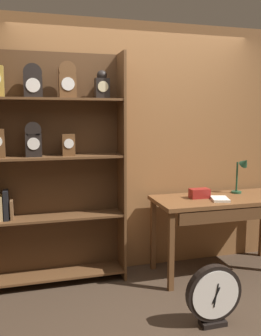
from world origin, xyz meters
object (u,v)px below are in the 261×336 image
(bookshelf, at_px, (47,163))
(round_clock_large, at_px, (214,295))
(desk_lamp, at_px, (242,171))
(toolbox_small, at_px, (199,193))
(workbench, at_px, (224,207))
(open_repair_manual, at_px, (220,199))

(bookshelf, xyz_separation_m, round_clock_large, (1.19, -1.12, -0.95))
(bookshelf, bearing_deg, desk_lamp, -3.19)
(desk_lamp, height_order, toolbox_small, desk_lamp)
(bookshelf, relative_size, workbench, 1.54)
(bookshelf, distance_m, workbench, 1.85)
(open_repair_manual, distance_m, round_clock_large, 1.07)
(bookshelf, bearing_deg, workbench, -8.21)
(toolbox_small, relative_size, round_clock_large, 0.40)
(desk_lamp, xyz_separation_m, toolbox_small, (-0.54, -0.08, -0.20))
(toolbox_small, bearing_deg, open_repair_manual, -44.11)
(desk_lamp, relative_size, open_repair_manual, 1.84)
(bookshelf, bearing_deg, round_clock_large, -43.09)
(open_repair_manual, bearing_deg, bookshelf, -174.56)
(bookshelf, height_order, open_repair_manual, bookshelf)
(toolbox_small, relative_size, open_repair_manual, 0.91)
(round_clock_large, bearing_deg, desk_lamp, 49.49)
(workbench, height_order, desk_lamp, desk_lamp)
(desk_lamp, distance_m, round_clock_large, 1.54)
(workbench, relative_size, desk_lamp, 3.61)
(bookshelf, height_order, toolbox_small, bookshelf)
(workbench, distance_m, desk_lamp, 0.47)
(open_repair_manual, bearing_deg, toolbox_small, 152.83)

